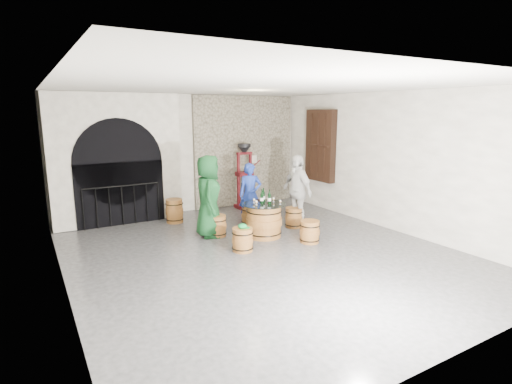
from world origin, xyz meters
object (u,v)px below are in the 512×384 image
person_blue (250,194)px  wine_bottle_left (262,198)px  barrel_stool_right (294,217)px  wine_bottle_right (263,196)px  corking_press (244,171)px  barrel_stool_near_right (310,232)px  wine_bottle_center (269,198)px  barrel_stool_near_left (243,240)px  person_white (297,191)px  person_green (209,196)px  barrel_stool_left (217,226)px  barrel_stool_far (250,215)px  side_barrel (174,211)px  barrel_table (264,220)px

person_blue → wine_bottle_left: person_blue is taller
barrel_stool_right → wine_bottle_right: wine_bottle_right is taller
corking_press → wine_bottle_left: bearing=-110.9°
barrel_stool_near_right → wine_bottle_center: size_ratio=1.47×
barrel_stool_near_left → corking_press: bearing=60.5°
person_white → wine_bottle_left: 1.18m
person_green → corking_press: bearing=-22.6°
barrel_stool_left → person_green: 0.70m
barrel_stool_right → person_white: 0.65m
barrel_stool_near_right → person_white: bearing=67.0°
barrel_stool_right → wine_bottle_center: wine_bottle_center is taller
barrel_stool_near_right → wine_bottle_left: wine_bottle_left is taller
barrel_stool_far → barrel_stool_near_left: size_ratio=1.00×
person_blue → barrel_stool_near_right: bearing=-55.9°
person_green → person_white: person_green is taller
person_green → corking_press: corking_press is taller
barrel_stool_near_left → corking_press: size_ratio=0.26×
barrel_stool_far → person_green: 1.48m
barrel_stool_right → wine_bottle_left: bearing=-167.0°
wine_bottle_left → corking_press: bearing=69.1°
barrel_stool_right → barrel_stool_left: bearing=171.5°
person_blue → person_white: person_white is taller
barrel_stool_left → side_barrel: 1.63m
barrel_stool_left → wine_bottle_center: bearing=-33.0°
barrel_stool_left → person_white: size_ratio=0.27×
barrel_stool_right → person_blue: size_ratio=0.31×
person_blue → side_barrel: bearing=165.6°
barrel_stool_near_right → barrel_stool_far: bearing=102.0°
person_green → corking_press: 2.78m
barrel_stool_right → wine_bottle_left: wine_bottle_left is taller
barrel_stool_near_left → barrel_stool_near_right: bearing=-9.6°
barrel_stool_near_right → side_barrel: bearing=123.4°
person_blue → wine_bottle_left: bearing=-83.2°
wine_bottle_right → side_barrel: 2.50m
person_blue → wine_bottle_left: size_ratio=4.69×
barrel_stool_left → barrel_stool_near_left: same height
corking_press → person_blue: bearing=-114.3°
barrel_stool_right → corking_press: (-0.07, 2.32, 0.84)m
barrel_stool_right → barrel_stool_near_left: (-1.88, -0.87, 0.00)m
barrel_stool_left → barrel_stool_near_left: size_ratio=1.00×
wine_bottle_left → barrel_table: bearing=-35.6°
person_white → wine_bottle_right: person_white is taller
wine_bottle_left → barrel_stool_near_right: bearing=-52.9°
barrel_stool_far → wine_bottle_right: wine_bottle_right is taller
wine_bottle_left → wine_bottle_right: 0.17m
wine_bottle_center → wine_bottle_left: bearing=139.9°
barrel_stool_near_right → corking_press: size_ratio=0.26×
barrel_stool_far → corking_press: corking_press is taller
barrel_stool_near_right → side_barrel: (-1.96, 2.97, 0.06)m
barrel_stool_right → side_barrel: 2.99m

